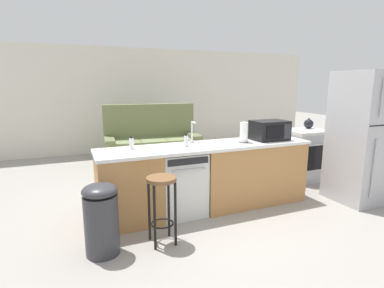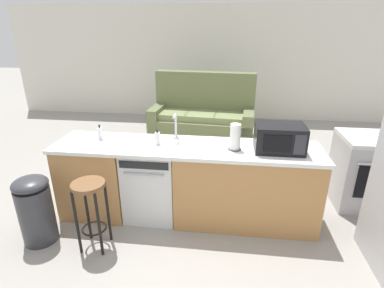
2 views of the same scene
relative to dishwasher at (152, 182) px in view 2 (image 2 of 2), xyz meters
name	(u,v)px [view 2 (image 2 of 2)]	position (x,y,z in m)	size (l,w,h in m)	color
ground_plane	(174,214)	(0.25, 0.00, -0.42)	(24.00, 24.00, 0.00)	gray
wall_back	(217,63)	(0.55, 4.20, 0.88)	(10.00, 0.06, 2.60)	silver
kitchen_counter	(194,185)	(0.49, 0.00, 0.00)	(2.94, 0.66, 0.90)	#B77F47
dishwasher	(152,182)	(0.00, 0.00, 0.00)	(0.58, 0.61, 0.84)	silver
stove_range	(368,171)	(2.60, 0.55, 0.03)	(0.76, 0.68, 0.90)	#B7B7BC
microwave	(279,138)	(1.39, 0.00, 0.62)	(0.50, 0.37, 0.28)	black
sink_faucet	(176,128)	(0.26, 0.20, 0.61)	(0.07, 0.18, 0.30)	silver
paper_towel_roll	(235,137)	(0.93, -0.04, 0.62)	(0.14, 0.14, 0.28)	#4C4C51
soap_bottle	(157,138)	(0.09, 0.00, 0.55)	(0.06, 0.06, 0.18)	silver
dish_soap_bottle	(100,133)	(-0.60, 0.08, 0.55)	(0.06, 0.06, 0.18)	silver
bar_stool	(90,201)	(-0.45, -0.65, 0.11)	(0.32, 0.32, 0.74)	brown
trash_bin	(35,209)	(-1.07, -0.62, -0.04)	(0.35, 0.35, 0.74)	#333338
couch	(203,118)	(0.35, 2.77, -0.03)	(2.07, 1.06, 1.27)	#667047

